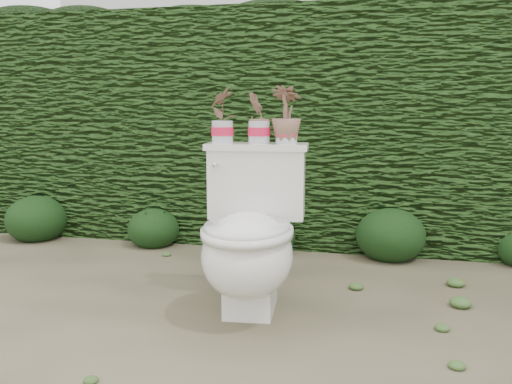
% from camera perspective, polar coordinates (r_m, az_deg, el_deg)
% --- Properties ---
extents(ground, '(60.00, 60.00, 0.00)m').
position_cam_1_polar(ground, '(2.67, -4.74, -12.01)').
color(ground, '#7B7254').
rests_on(ground, ground).
extents(hedge, '(8.00, 1.00, 1.60)m').
position_cam_1_polar(hedge, '(4.05, 2.09, 6.84)').
color(hedge, '#30581D').
rests_on(hedge, ground).
extents(house_wall, '(8.00, 3.50, 4.00)m').
position_cam_1_polar(house_wall, '(8.43, 12.29, 16.00)').
color(house_wall, silver).
rests_on(house_wall, ground).
extents(toilet, '(0.52, 0.72, 0.78)m').
position_cam_1_polar(toilet, '(2.50, -0.65, -4.91)').
color(toilet, white).
rests_on(toilet, ground).
extents(potted_plant_left, '(0.13, 0.16, 0.26)m').
position_cam_1_polar(potted_plant_left, '(2.69, -3.57, 7.95)').
color(potted_plant_left, '#2B7323').
rests_on(potted_plant_left, toilet).
extents(potted_plant_center, '(0.11, 0.13, 0.23)m').
position_cam_1_polar(potted_plant_center, '(2.66, 0.33, 7.66)').
color(potted_plant_center, '#2B7323').
rests_on(potted_plant_center, toilet).
extents(potted_plant_right, '(0.18, 0.18, 0.26)m').
position_cam_1_polar(potted_plant_right, '(2.65, 3.23, 7.95)').
color(potted_plant_right, '#2B7323').
rests_on(potted_plant_right, toilet).
extents(liriope_clump_1, '(0.43, 0.43, 0.34)m').
position_cam_1_polar(liriope_clump_1, '(4.23, -22.14, -2.29)').
color(liriope_clump_1, '#1B3A14').
rests_on(liriope_clump_1, ground).
extents(liriope_clump_2, '(0.36, 0.36, 0.28)m').
position_cam_1_polar(liriope_clump_2, '(3.82, -10.76, -3.41)').
color(liriope_clump_2, '#1B3A14').
rests_on(liriope_clump_2, ground).
extents(liriope_clump_3, '(0.32, 0.32, 0.26)m').
position_cam_1_polar(liriope_clump_3, '(3.60, 1.60, -4.24)').
color(liriope_clump_3, '#1B3A14').
rests_on(liriope_clump_3, ground).
extents(liriope_clump_4, '(0.44, 0.44, 0.35)m').
position_cam_1_polar(liriope_clump_4, '(3.54, 13.99, -4.00)').
color(liriope_clump_4, '#1B3A14').
rests_on(liriope_clump_4, ground).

